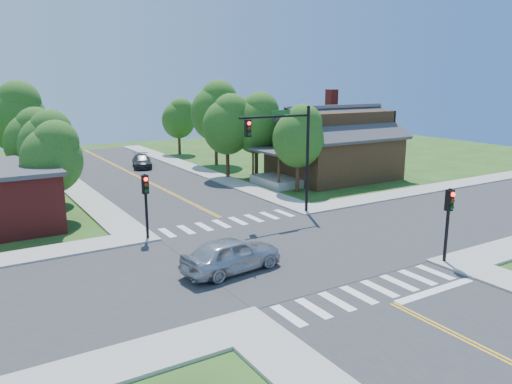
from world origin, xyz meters
TOP-DOWN VIEW (x-y plane):
  - ground at (0.00, 0.00)m, footprint 100.00×100.00m
  - road_ns at (0.00, 0.00)m, footprint 10.00×90.00m
  - road_ew at (0.00, 0.00)m, footprint 90.00×10.00m
  - intersection_patch at (0.00, 0.00)m, footprint 10.20×10.20m
  - sidewalk_ne at (15.82, 15.82)m, footprint 40.00×40.00m
  - crosswalk_north at (0.00, 6.20)m, footprint 8.85×2.00m
  - crosswalk_south at (0.00, -6.20)m, footprint 8.85×2.00m
  - centerline at (0.00, 0.00)m, footprint 0.30×90.00m
  - stop_bar at (2.50, -7.60)m, footprint 4.60×0.45m
  - signal_mast_ne at (3.91, 5.59)m, footprint 5.30×0.42m
  - signal_pole_se at (5.60, -5.62)m, footprint 0.34×0.42m
  - signal_pole_nw at (-5.60, 5.58)m, footprint 0.34×0.42m
  - house_ne at (15.11, 14.23)m, footprint 13.05×8.80m
  - tree_e_a at (9.03, 11.14)m, footprint 4.13×3.92m
  - tree_e_b at (9.39, 18.03)m, footprint 4.59×4.36m
  - tree_e_c at (9.41, 26.15)m, footprint 5.20×4.94m
  - tree_e_d at (9.12, 35.31)m, footprint 3.97×3.77m
  - tree_w_a at (-9.10, 12.51)m, footprint 3.79×3.60m
  - tree_w_b at (-9.18, 19.65)m, footprint 4.07×3.87m
  - tree_w_c at (-9.21, 28.25)m, footprint 5.19×4.93m
  - tree_w_d at (-9.31, 36.51)m, footprint 4.24×4.03m
  - tree_house at (6.98, 19.11)m, footprint 4.52×4.29m
  - tree_bldg at (-8.51, 17.71)m, footprint 4.01×3.81m
  - car_silver at (-3.86, -1.06)m, footprint 3.14×5.39m
  - car_dgrey at (1.98, 28.53)m, footprint 4.10×5.41m

SIDE VIEW (x-z plane):
  - ground at x=0.00m, z-range 0.00..0.00m
  - intersection_patch at x=0.00m, z-range -0.03..0.03m
  - stop_bar at x=2.50m, z-range -0.05..0.05m
  - road_ns at x=0.00m, z-range 0.00..0.04m
  - road_ew at x=0.00m, z-range 0.01..0.04m
  - crosswalk_north at x=0.00m, z-range 0.04..0.05m
  - crosswalk_south at x=0.00m, z-range 0.04..0.05m
  - centerline at x=0.00m, z-range 0.04..0.05m
  - sidewalk_ne at x=15.82m, z-range 0.00..0.14m
  - car_dgrey at x=1.98m, z-range 0.00..1.30m
  - car_silver at x=-3.86m, z-range 0.00..1.68m
  - signal_pole_se at x=5.60m, z-range 0.76..4.56m
  - signal_pole_nw at x=-5.60m, z-range 0.76..4.56m
  - house_ne at x=15.11m, z-range -0.23..6.88m
  - tree_w_a at x=-9.10m, z-range 1.00..7.45m
  - tree_e_d at x=9.12m, z-range 1.04..7.80m
  - tree_bldg at x=-8.51m, z-range 1.05..7.87m
  - tree_w_b at x=-9.18m, z-range 1.07..7.99m
  - tree_e_a at x=9.03m, z-range 1.09..8.11m
  - tree_w_d at x=-9.31m, z-range 1.12..8.33m
  - signal_mast_ne at x=3.91m, z-range 1.25..8.45m
  - tree_house at x=6.98m, z-range 1.19..8.87m
  - tree_e_b at x=9.39m, z-range 1.21..9.02m
  - tree_w_c at x=-9.21m, z-range 1.37..10.19m
  - tree_e_c at x=9.41m, z-range 1.37..10.21m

